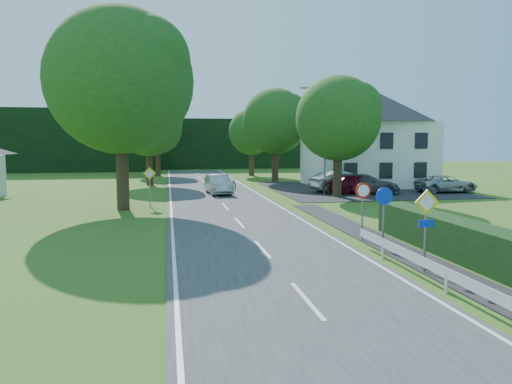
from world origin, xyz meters
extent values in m
cube|color=#343436|center=(0.00, 20.00, 0.02)|extent=(7.00, 80.00, 0.04)
cube|color=black|center=(12.00, 33.00, 0.02)|extent=(14.00, 16.00, 0.04)
cube|color=white|center=(-3.25, 20.00, 0.04)|extent=(0.12, 80.00, 0.01)
cube|color=white|center=(3.25, 20.00, 0.04)|extent=(0.12, 80.00, 0.01)
cube|color=black|center=(8.00, 66.00, 3.50)|extent=(30.00, 5.00, 7.00)
cube|color=white|center=(14.00, 36.00, 2.80)|extent=(10.00, 8.00, 5.60)
pyramid|color=#26272C|center=(14.00, 36.00, 7.10)|extent=(10.60, 8.40, 3.00)
cylinder|color=gray|center=(8.20, 30.00, 4.00)|extent=(0.16, 0.16, 8.00)
cylinder|color=gray|center=(7.40, 30.00, 7.90)|extent=(1.70, 0.10, 0.10)
cube|color=gray|center=(6.50, 30.00, 7.85)|extent=(0.50, 0.18, 0.12)
cylinder|color=gray|center=(4.30, 8.00, 1.20)|extent=(0.07, 0.07, 2.40)
cube|color=yellow|center=(4.30, 7.97, 2.20)|extent=(0.78, 0.04, 0.78)
cube|color=white|center=(4.30, 7.97, 2.20)|extent=(0.57, 0.05, 0.57)
cube|color=#0D34CD|center=(4.30, 7.97, 1.55)|extent=(0.50, 0.04, 0.22)
cylinder|color=gray|center=(4.30, 11.00, 1.10)|extent=(0.07, 0.07, 2.20)
cylinder|color=#0D34CD|center=(4.30, 10.97, 2.05)|extent=(0.64, 0.04, 0.64)
cylinder|color=gray|center=(4.30, 13.00, 1.10)|extent=(0.07, 0.07, 2.20)
cylinder|color=red|center=(4.30, 12.97, 2.05)|extent=(0.64, 0.04, 0.64)
cylinder|color=white|center=(4.30, 12.95, 2.05)|extent=(0.48, 0.04, 0.48)
cylinder|color=gray|center=(-4.50, 25.00, 1.10)|extent=(0.07, 0.07, 2.20)
cube|color=yellow|center=(-4.50, 24.97, 2.05)|extent=(0.78, 0.04, 0.78)
cube|color=white|center=(-4.50, 24.97, 2.05)|extent=(0.57, 0.05, 0.57)
imported|color=#ADADB1|center=(0.30, 31.10, 0.76)|extent=(1.85, 4.46, 1.44)
imported|color=black|center=(1.74, 34.38, 0.54)|extent=(1.04, 2.01, 1.01)
imported|color=maroon|center=(10.75, 29.60, 0.81)|extent=(4.58, 2.02, 1.53)
imported|color=#9FA0A4|center=(9.89, 31.00, 0.86)|extent=(5.21, 2.75, 1.63)
imported|color=#4A494E|center=(11.26, 29.52, 0.77)|extent=(5.44, 3.63, 1.46)
imported|color=#A4A4AB|center=(17.73, 29.24, 0.69)|extent=(4.68, 2.16, 1.30)
imported|color=#B1100E|center=(13.41, 32.73, 0.92)|extent=(2.55, 2.57, 1.77)
camera|label=1|loc=(-3.41, -5.85, 4.08)|focal=35.00mm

